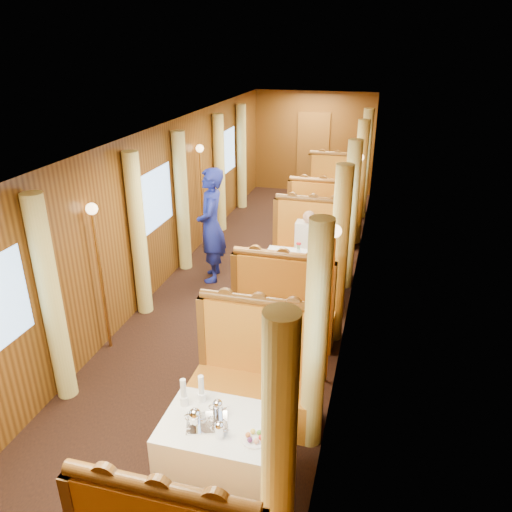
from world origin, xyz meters
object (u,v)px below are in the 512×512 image
(banquette_mid_fwd, at_px, (284,311))
(passenger, at_px, (308,240))
(teapot_right, at_px, (219,431))
(rose_vase_mid, at_px, (299,247))
(table_near, at_px, (225,457))
(fruit_plate, at_px, (255,438))
(tea_tray, at_px, (207,423))
(banquette_mid_aft, at_px, (309,252))
(table_mid, at_px, (298,281))
(teapot_left, at_px, (195,420))
(table_far, at_px, (328,209))
(banquette_far_fwd, at_px, (322,223))
(banquette_far_aft, at_px, (334,193))
(banquette_near_aft, at_px, (255,381))
(steward, at_px, (211,226))
(teapot_back, at_px, (218,409))
(rose_vase_far, at_px, (329,183))

(banquette_mid_fwd, bearing_deg, passenger, 90.00)
(teapot_right, distance_m, rose_vase_mid, 3.64)
(table_near, relative_size, fruit_plate, 4.84)
(tea_tray, height_order, passenger, passenger)
(banquette_mid_aft, relative_size, rose_vase_mid, 3.72)
(table_mid, bearing_deg, table_near, -90.00)
(tea_tray, height_order, teapot_left, teapot_left)
(table_far, relative_size, banquette_far_fwd, 0.78)
(banquette_far_aft, xyz_separation_m, rose_vase_mid, (-0.01, -4.53, 0.50))
(banquette_near_aft, relative_size, teapot_left, 7.76)
(table_mid, relative_size, banquette_mid_fwd, 0.78)
(steward, bearing_deg, table_near, 5.93)
(table_far, distance_m, teapot_left, 7.12)
(banquette_far_fwd, bearing_deg, teapot_back, -90.76)
(table_mid, relative_size, banquette_far_fwd, 0.78)
(banquette_far_aft, bearing_deg, banquette_near_aft, -90.00)
(banquette_near_aft, height_order, banquette_mid_aft, same)
(table_far, bearing_deg, teapot_back, -90.65)
(table_far, bearing_deg, fruit_plate, -87.61)
(banquette_far_aft, height_order, teapot_right, banquette_far_aft)
(table_far, xyz_separation_m, fruit_plate, (0.30, -7.11, 0.39))
(banquette_far_fwd, xyz_separation_m, fruit_plate, (0.30, -6.10, 0.35))
(teapot_left, relative_size, teapot_right, 1.25)
(banquette_mid_fwd, height_order, banquette_far_fwd, same)
(banquette_far_aft, relative_size, teapot_right, 9.70)
(table_far, xyz_separation_m, teapot_right, (0.01, -7.15, 0.43))
(table_far, bearing_deg, table_mid, -90.00)
(banquette_far_fwd, xyz_separation_m, banquette_far_aft, (0.00, 2.03, 0.00))
(banquette_far_fwd, bearing_deg, banquette_near_aft, -90.00)
(banquette_mid_fwd, bearing_deg, banquette_far_aft, 90.00)
(teapot_back, relative_size, rose_vase_mid, 0.41)
(banquette_mid_fwd, xyz_separation_m, passenger, (-0.00, 1.77, 0.32))
(tea_tray, distance_m, rose_vase_far, 7.03)
(table_near, relative_size, teapot_left, 6.08)
(tea_tray, bearing_deg, rose_vase_far, 89.07)
(rose_vase_far, xyz_separation_m, passenger, (0.02, -2.73, -0.19))
(banquette_near_aft, distance_m, passenger, 3.26)
(banquette_mid_fwd, distance_m, rose_vase_mid, 1.12)
(banquette_far_aft, bearing_deg, rose_vase_mid, -90.15)
(banquette_mid_fwd, relative_size, fruit_plate, 6.18)
(table_near, bearing_deg, teapot_left, -153.72)
(banquette_mid_fwd, distance_m, passenger, 1.80)
(tea_tray, relative_size, teapot_right, 2.46)
(banquette_mid_aft, height_order, table_far, banquette_mid_aft)
(table_far, xyz_separation_m, rose_vase_far, (-0.02, -0.01, 0.55))
(banquette_mid_aft, height_order, steward, steward)
(banquette_far_fwd, distance_m, fruit_plate, 6.12)
(banquette_near_aft, xyz_separation_m, teapot_left, (-0.21, -1.12, 0.40))
(banquette_far_fwd, distance_m, rose_vase_mid, 2.55)
(banquette_mid_aft, xyz_separation_m, passenger, (-0.00, -0.25, 0.32))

